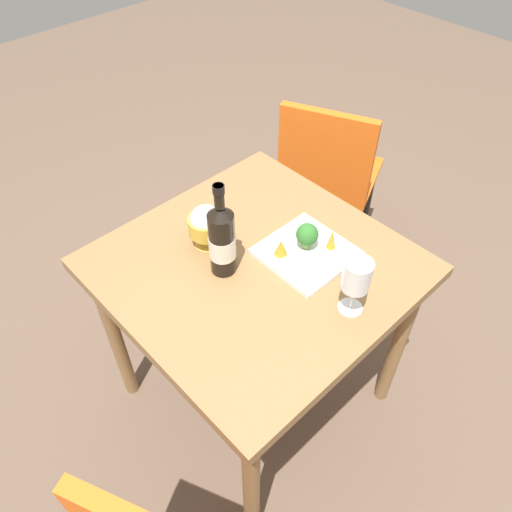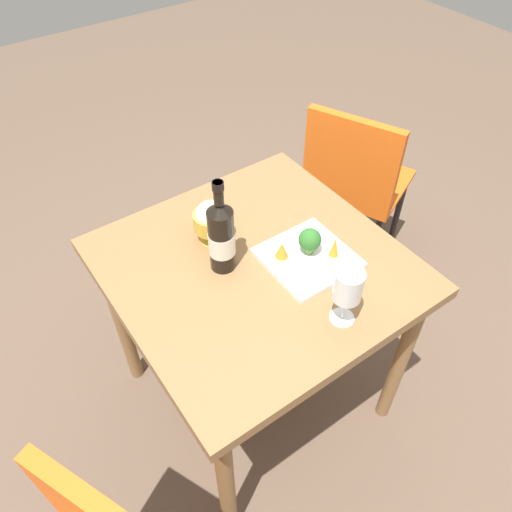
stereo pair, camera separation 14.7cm
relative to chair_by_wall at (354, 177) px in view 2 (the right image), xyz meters
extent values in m
plane|color=brown|center=(0.77, 0.35, -0.53)|extent=(8.00, 8.00, 0.00)
cube|color=olive|center=(0.77, 0.35, 0.21)|extent=(0.83, 0.83, 0.04)
cylinder|color=olive|center=(0.41, -0.01, -0.17)|extent=(0.05, 0.05, 0.72)
cylinder|color=olive|center=(1.12, -0.01, -0.17)|extent=(0.05, 0.05, 0.72)
cylinder|color=olive|center=(0.41, 0.71, -0.17)|extent=(0.05, 0.05, 0.72)
cylinder|color=olive|center=(1.12, 0.71, -0.17)|extent=(0.05, 0.05, 0.72)
cube|color=orange|center=(-0.09, -0.04, -0.09)|extent=(0.53, 0.53, 0.02)
cube|color=orange|center=(0.07, 0.03, 0.12)|extent=(0.20, 0.38, 0.40)
cylinder|color=black|center=(-0.18, -0.27, -0.31)|extent=(0.03, 0.03, 0.43)
cylinder|color=black|center=(-0.32, 0.04, -0.31)|extent=(0.03, 0.03, 0.43)
cylinder|color=black|center=(0.13, -0.13, -0.31)|extent=(0.03, 0.03, 0.43)
cylinder|color=black|center=(-0.01, 0.18, -0.31)|extent=(0.03, 0.03, 0.43)
cylinder|color=black|center=(0.85, 0.30, 0.33)|extent=(0.08, 0.08, 0.21)
cone|color=black|center=(0.85, 0.30, 0.45)|extent=(0.08, 0.08, 0.03)
cylinder|color=black|center=(0.85, 0.30, 0.50)|extent=(0.03, 0.03, 0.07)
cylinder|color=black|center=(0.85, 0.30, 0.52)|extent=(0.03, 0.03, 0.02)
cylinder|color=silver|center=(0.85, 0.30, 0.32)|extent=(0.08, 0.08, 0.07)
cylinder|color=white|center=(0.70, 0.65, 0.23)|extent=(0.07, 0.07, 0.00)
cylinder|color=white|center=(0.70, 0.65, 0.27)|extent=(0.01, 0.01, 0.08)
cylinder|color=white|center=(0.70, 0.65, 0.36)|extent=(0.08, 0.08, 0.09)
cone|color=gold|center=(0.82, 0.19, 0.25)|extent=(0.08, 0.08, 0.04)
cylinder|color=gold|center=(0.82, 0.19, 0.30)|extent=(0.11, 0.11, 0.05)
sphere|color=white|center=(0.82, 0.19, 0.32)|extent=(0.09, 0.09, 0.09)
cube|color=white|center=(0.63, 0.43, 0.24)|extent=(0.25, 0.25, 0.02)
cylinder|color=#729E4C|center=(0.62, 0.42, 0.26)|extent=(0.03, 0.03, 0.03)
sphere|color=#2D6B28|center=(0.62, 0.42, 0.30)|extent=(0.07, 0.07, 0.07)
cone|color=orange|center=(0.57, 0.47, 0.28)|extent=(0.03, 0.03, 0.07)
cone|color=orange|center=(0.70, 0.38, 0.27)|extent=(0.04, 0.04, 0.05)
camera|label=1|loc=(1.47, 1.10, 1.31)|focal=35.08mm
camera|label=2|loc=(1.36, 1.19, 1.31)|focal=35.08mm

